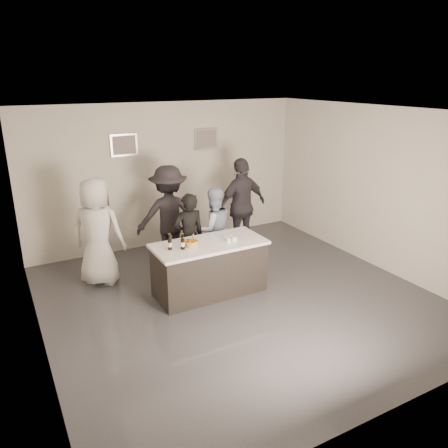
# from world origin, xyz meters

# --- Properties ---
(floor) EXTENTS (6.00, 6.00, 0.00)m
(floor) POSITION_xyz_m (0.00, 0.00, 0.00)
(floor) COLOR #3D3D42
(floor) RESTS_ON ground
(ceiling) EXTENTS (6.00, 6.00, 0.00)m
(ceiling) POSITION_xyz_m (0.00, 0.00, 3.00)
(ceiling) COLOR white
(wall_back) EXTENTS (6.00, 0.04, 3.00)m
(wall_back) POSITION_xyz_m (0.00, 3.00, 1.50)
(wall_back) COLOR beige
(wall_back) RESTS_ON ground
(wall_front) EXTENTS (6.00, 0.04, 3.00)m
(wall_front) POSITION_xyz_m (0.00, -3.00, 1.50)
(wall_front) COLOR beige
(wall_front) RESTS_ON ground
(wall_left) EXTENTS (0.04, 6.00, 3.00)m
(wall_left) POSITION_xyz_m (-3.00, 0.00, 1.50)
(wall_left) COLOR beige
(wall_left) RESTS_ON ground
(wall_right) EXTENTS (0.04, 6.00, 3.00)m
(wall_right) POSITION_xyz_m (3.00, 0.00, 1.50)
(wall_right) COLOR beige
(wall_right) RESTS_ON ground
(picture_left) EXTENTS (0.54, 0.04, 0.44)m
(picture_left) POSITION_xyz_m (-0.90, 2.97, 2.20)
(picture_left) COLOR #B2B2B7
(picture_left) RESTS_ON wall_back
(picture_right) EXTENTS (0.54, 0.04, 0.44)m
(picture_right) POSITION_xyz_m (0.90, 2.97, 2.20)
(picture_right) COLOR #B2B2B7
(picture_right) RESTS_ON wall_back
(bar_counter) EXTENTS (1.86, 0.86, 0.90)m
(bar_counter) POSITION_xyz_m (-0.32, 0.43, 0.45)
(bar_counter) COLOR white
(bar_counter) RESTS_ON ground
(cake) EXTENTS (0.21, 0.21, 0.08)m
(cake) POSITION_xyz_m (-0.64, 0.42, 0.94)
(cake) COLOR orange
(cake) RESTS_ON bar_counter
(beer_bottle_a) EXTENTS (0.07, 0.07, 0.26)m
(beer_bottle_a) POSITION_xyz_m (-0.99, 0.46, 1.03)
(beer_bottle_a) COLOR black
(beer_bottle_a) RESTS_ON bar_counter
(beer_bottle_b) EXTENTS (0.07, 0.07, 0.26)m
(beer_bottle_b) POSITION_xyz_m (-0.81, 0.37, 1.03)
(beer_bottle_b) COLOR black
(beer_bottle_b) RESTS_ON bar_counter
(tumbler_cluster) EXTENTS (0.19, 0.19, 0.08)m
(tumbler_cluster) POSITION_xyz_m (0.02, 0.35, 0.94)
(tumbler_cluster) COLOR gold
(tumbler_cluster) RESTS_ON bar_counter
(candles) EXTENTS (0.24, 0.08, 0.01)m
(candles) POSITION_xyz_m (-0.69, 0.08, 0.90)
(candles) COLOR pink
(candles) RESTS_ON bar_counter
(person_main_black) EXTENTS (0.58, 0.39, 1.58)m
(person_main_black) POSITION_xyz_m (-0.36, 1.14, 0.79)
(person_main_black) COLOR black
(person_main_black) RESTS_ON ground
(person_main_blue) EXTENTS (0.78, 0.62, 1.57)m
(person_main_blue) POSITION_xyz_m (0.20, 1.28, 0.79)
(person_main_blue) COLOR #A2B3D4
(person_main_blue) RESTS_ON ground
(person_guest_left) EXTENTS (1.10, 1.05, 1.90)m
(person_guest_left) POSITION_xyz_m (-1.83, 1.69, 0.95)
(person_guest_left) COLOR silver
(person_guest_left) RESTS_ON ground
(person_guest_right) EXTENTS (1.20, 0.63, 1.96)m
(person_guest_right) POSITION_xyz_m (1.11, 1.77, 0.98)
(person_guest_right) COLOR #333039
(person_guest_right) RESTS_ON ground
(person_guest_back) EXTENTS (1.39, 1.01, 1.93)m
(person_guest_back) POSITION_xyz_m (-0.42, 1.92, 0.96)
(person_guest_back) COLOR black
(person_guest_back) RESTS_ON ground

